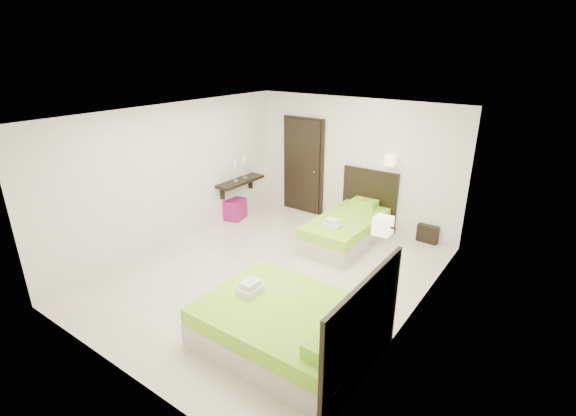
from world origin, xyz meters
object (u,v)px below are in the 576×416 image
Objects in this scene: bed_single at (348,227)px; ottoman at (233,209)px; bed_double at (292,326)px; nightstand at (430,232)px.

bed_single is 4.44× the size of ottoman.
bed_single is 2.61m from ottoman.
bed_double reaches higher than bed_single.
bed_double is at bearing -74.30° from bed_single.
ottoman is (-3.45, 2.70, -0.09)m from bed_double.
ottoman is at bearing 141.95° from bed_double.
bed_single is at bearing -139.15° from nightstand.
nightstand is at bearing 36.96° from bed_single.
ottoman is at bearing -170.77° from bed_single.
bed_double reaches higher than nightstand.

